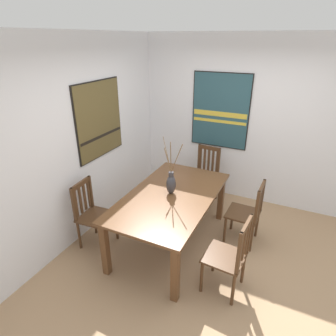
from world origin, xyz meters
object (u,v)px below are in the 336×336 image
(chair_3, at_px, (230,255))
(chair_2, at_px, (248,212))
(painting_on_back_wall, at_px, (99,120))
(painting_on_side_wall, at_px, (220,111))
(chair_0, at_px, (92,213))
(chair_1, at_px, (205,174))
(dining_table, at_px, (171,201))
(centerpiece_vase, at_px, (171,183))

(chair_3, bearing_deg, chair_2, -0.30)
(chair_3, bearing_deg, painting_on_back_wall, 72.54)
(chair_2, bearing_deg, painting_on_side_wall, 33.97)
(chair_0, bearing_deg, painting_on_side_wall, -26.34)
(chair_1, height_order, painting_on_back_wall, painting_on_back_wall)
(chair_0, height_order, painting_on_side_wall, painting_on_side_wall)
(chair_1, bearing_deg, dining_table, 178.51)
(chair_0, height_order, painting_on_back_wall, painting_on_back_wall)
(chair_0, xyz_separation_m, chair_2, (0.93, -1.87, 0.00))
(centerpiece_vase, distance_m, painting_on_side_wall, 1.75)
(centerpiece_vase, height_order, painting_on_side_wall, painting_on_side_wall)
(painting_on_side_wall, bearing_deg, dining_table, 176.15)
(chair_3, bearing_deg, chair_0, 89.68)
(dining_table, height_order, chair_2, chair_2)
(chair_2, relative_size, painting_on_back_wall, 0.86)
(centerpiece_vase, bearing_deg, chair_0, 118.23)
(chair_2, height_order, painting_on_side_wall, painting_on_side_wall)
(centerpiece_vase, xyz_separation_m, painting_on_side_wall, (1.64, -0.13, 0.60))
(dining_table, xyz_separation_m, painting_on_back_wall, (0.21, 1.22, 0.90))
(dining_table, distance_m, chair_0, 1.06)
(centerpiece_vase, xyz_separation_m, chair_3, (-0.51, -0.94, -0.42))
(chair_2, bearing_deg, chair_1, 46.77)
(centerpiece_vase, bearing_deg, painting_on_side_wall, -4.58)
(chair_0, distance_m, chair_3, 1.86)
(chair_0, distance_m, painting_on_back_wall, 1.30)
(dining_table, relative_size, chair_1, 1.96)
(chair_0, height_order, chair_2, chair_0)
(chair_1, distance_m, chair_2, 1.22)
(chair_0, bearing_deg, chair_2, -63.64)
(painting_on_back_wall, relative_size, painting_on_side_wall, 0.86)
(chair_1, bearing_deg, painting_on_back_wall, 131.43)
(chair_1, bearing_deg, centerpiece_vase, 177.64)
(centerpiece_vase, relative_size, chair_3, 0.79)
(chair_2, bearing_deg, chair_0, 116.36)
(chair_0, relative_size, painting_on_side_wall, 0.75)
(painting_on_back_wall, xyz_separation_m, painting_on_side_wall, (1.47, -1.33, -0.06))
(chair_2, xyz_separation_m, painting_on_side_wall, (1.21, 0.81, 1.02))
(chair_2, bearing_deg, painting_on_back_wall, 97.04)
(dining_table, height_order, painting_on_back_wall, painting_on_back_wall)
(chair_0, bearing_deg, chair_1, -28.98)
(chair_1, height_order, chair_2, chair_1)
(dining_table, distance_m, chair_1, 1.32)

